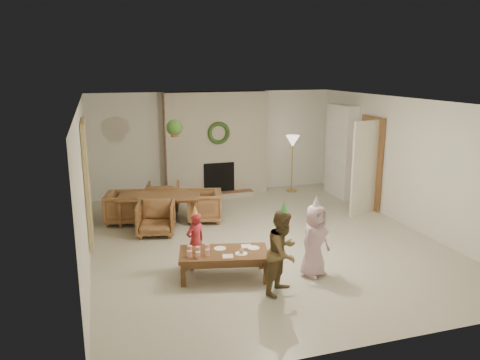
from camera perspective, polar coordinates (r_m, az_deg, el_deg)
name	(u,v)px	position (r m, az deg, el deg)	size (l,w,h in m)	color
floor	(262,239)	(8.60, 2.72, -7.28)	(7.00, 7.00, 0.00)	#B7B29E
ceiling	(264,101)	(8.05, 2.92, 9.58)	(7.00, 7.00, 0.00)	white
wall_back	(214,143)	(11.53, -3.14, 4.56)	(7.00, 7.00, 0.00)	silver
wall_front	(374,242)	(5.22, 16.13, -7.34)	(7.00, 7.00, 0.00)	silver
wall_left	(85,185)	(7.76, -18.48, -0.63)	(7.00, 7.00, 0.00)	silver
wall_right	(407,163)	(9.66, 19.80, 1.99)	(7.00, 7.00, 0.00)	silver
fireplace_mass	(217,144)	(11.33, -2.89, 4.41)	(2.50, 0.40, 2.50)	#501915
fireplace_hearth	(221,195)	(11.26, -2.38, -1.85)	(1.60, 0.30, 0.12)	brown
fireplace_firebox	(219,178)	(11.32, -2.62, 0.27)	(0.75, 0.12, 0.75)	black
fireplace_wreath	(219,133)	(11.07, -2.61, 5.76)	(0.54, 0.54, 0.10)	#244219
floor_lamp_base	(291,190)	(11.91, 6.30, -1.28)	(0.27, 0.27, 0.03)	gold
floor_lamp_post	(292,165)	(11.76, 6.38, 1.78)	(0.03, 0.03, 1.28)	gold
floor_lamp_shade	(293,141)	(11.65, 6.46, 4.74)	(0.34, 0.34, 0.28)	beige
bookshelf_carcass	(341,151)	(11.49, 12.27, 3.48)	(0.30, 1.00, 2.20)	white
bookshelf_shelf_a	(339,177)	(11.61, 12.03, 0.32)	(0.30, 0.92, 0.03)	white
bookshelf_shelf_b	(340,161)	(11.53, 12.12, 2.26)	(0.30, 0.92, 0.03)	white
bookshelf_shelf_c	(341,145)	(11.46, 12.22, 4.22)	(0.30, 0.92, 0.03)	white
bookshelf_shelf_d	(342,128)	(11.40, 12.33, 6.20)	(0.30, 0.92, 0.03)	white
books_row_lower	(342,173)	(11.44, 12.34, 0.83)	(0.20, 0.40, 0.24)	maroon
books_row_mid	(338,155)	(11.54, 11.95, 2.98)	(0.20, 0.44, 0.24)	#2A3E9A
books_row_upper	(342,140)	(11.34, 12.41, 4.78)	(0.20, 0.36, 0.22)	#C4752A
door_frame	(371,163)	(10.65, 15.70, 2.05)	(0.05, 0.86, 2.04)	brown
door_leaf	(365,168)	(10.13, 15.03, 1.40)	(0.05, 0.80, 2.00)	beige
curtain_panel	(87,182)	(7.96, -18.18, -0.27)	(0.06, 1.20, 2.00)	#BEB886
dining_table	(160,208)	(9.58, -9.78, -3.44)	(1.63, 0.91, 0.57)	brown
dining_chair_near	(156,218)	(8.89, -10.23, -4.61)	(0.68, 0.70, 0.63)	brown
dining_chair_far	(163,197)	(10.26, -9.40, -2.10)	(0.68, 0.70, 0.63)	brown
dining_chair_left	(124,208)	(9.67, -14.03, -3.30)	(0.68, 0.70, 0.63)	brown
dining_chair_right	(204,206)	(9.52, -4.40, -3.19)	(0.68, 0.70, 0.63)	brown
hanging_plant_cord	(174,116)	(9.21, -8.07, 7.79)	(0.01, 0.01, 0.70)	tan
hanging_plant_pot	(175,134)	(9.25, -8.00, 5.63)	(0.16, 0.16, 0.12)	brown
hanging_plant_foliage	(174,128)	(9.23, -8.02, 6.37)	(0.32, 0.32, 0.32)	#29521B
coffee_table_top	(224,254)	(7.01, -1.99, -8.98)	(1.31, 0.66, 0.06)	brown
coffee_table_apron	(224,258)	(7.04, -1.99, -9.51)	(1.21, 0.56, 0.08)	brown
coffee_leg_fl	(183,275)	(6.85, -6.96, -11.50)	(0.07, 0.07, 0.34)	brown
coffee_leg_fr	(266,272)	(6.90, 3.18, -11.22)	(0.07, 0.07, 0.34)	brown
coffee_leg_bl	(184,260)	(7.34, -6.81, -9.72)	(0.07, 0.07, 0.34)	brown
coffee_leg_br	(261,258)	(7.38, 2.61, -9.48)	(0.07, 0.07, 0.34)	brown
cup_a	(189,254)	(6.84, -6.22, -8.97)	(0.07, 0.07, 0.09)	white
cup_b	(190,249)	(7.03, -6.18, -8.34)	(0.07, 0.07, 0.09)	white
cup_c	(198,255)	(6.79, -5.20, -9.12)	(0.07, 0.07, 0.09)	white
cup_d	(198,250)	(6.98, -5.19, -8.48)	(0.07, 0.07, 0.09)	white
cup_e	(207,252)	(6.86, -4.00, -8.83)	(0.07, 0.07, 0.09)	white
cup_f	(207,247)	(7.05, -4.02, -8.21)	(0.07, 0.07, 0.09)	white
plate_a	(220,248)	(7.11, -2.45, -8.36)	(0.18, 0.18, 0.01)	white
plate_b	(241,254)	(6.92, 0.16, -8.98)	(0.18, 0.18, 0.01)	white
plate_c	(253,248)	(7.12, 1.66, -8.30)	(0.18, 0.18, 0.01)	white
food_scoop	(241,251)	(6.90, 0.16, -8.68)	(0.07, 0.07, 0.07)	tan
napkin_left	(228,256)	(6.83, -1.49, -9.30)	(0.15, 0.15, 0.01)	#F8B6C2
napkin_right	(246,246)	(7.19, 0.78, -8.09)	(0.15, 0.15, 0.01)	#F8B6C2
child_red	(195,241)	(7.29, -5.47, -7.45)	(0.33, 0.22, 0.91)	maroon
party_hat_red	(195,211)	(7.13, -5.56, -3.75)	(0.12, 0.12, 0.17)	gold
child_plaid	(283,252)	(6.52, 5.28, -8.74)	(0.58, 0.45, 1.19)	brown
party_hat_plaid	(284,207)	(6.30, 5.41, -3.36)	(0.14, 0.14, 0.20)	#4CB351
child_pink	(315,241)	(7.09, 9.13, -7.32)	(0.54, 0.35, 1.11)	#D3A8B7
party_hat_pink	(316,202)	(6.90, 9.32, -2.68)	(0.14, 0.14, 0.20)	#BBBCC3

